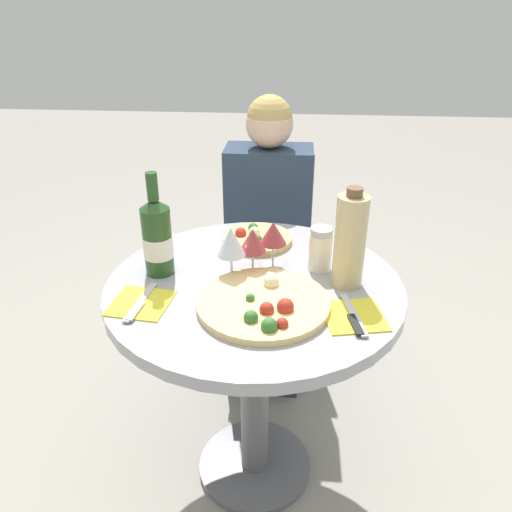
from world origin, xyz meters
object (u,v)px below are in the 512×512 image
at_px(seated_diner, 266,259).
at_px(pizza_large, 264,304).
at_px(wine_bottle, 157,237).
at_px(tall_carafe, 350,241).
at_px(dining_table, 254,327).
at_px(chair_behind_diner, 268,262).

xyz_separation_m(seated_diner, pizza_large, (0.04, -0.72, 0.25)).
relative_size(pizza_large, wine_bottle, 1.15).
relative_size(wine_bottle, tall_carafe, 1.06).
height_order(seated_diner, pizza_large, seated_diner).
bearing_deg(wine_bottle, tall_carafe, -2.49).
distance_m(seated_diner, tall_carafe, 0.74).
bearing_deg(dining_table, wine_bottle, 172.98).
height_order(dining_table, wine_bottle, wine_bottle).
distance_m(seated_diner, wine_bottle, 0.71).
xyz_separation_m(chair_behind_diner, wine_bottle, (-0.28, -0.69, 0.44)).
height_order(wine_bottle, tall_carafe, wine_bottle).
distance_m(chair_behind_diner, tall_carafe, 0.89).
bearing_deg(dining_table, tall_carafe, 2.45).
bearing_deg(pizza_large, wine_bottle, 152.62).
relative_size(seated_diner, pizza_large, 3.33).
height_order(chair_behind_diner, tall_carafe, tall_carafe).
bearing_deg(tall_carafe, pizza_large, -147.68).
bearing_deg(tall_carafe, wine_bottle, 177.51).
height_order(seated_diner, wine_bottle, seated_diner).
xyz_separation_m(dining_table, chair_behind_diner, (-0.00, 0.72, -0.17)).
relative_size(chair_behind_diner, wine_bottle, 2.96).
xyz_separation_m(dining_table, pizza_large, (0.04, -0.13, 0.17)).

